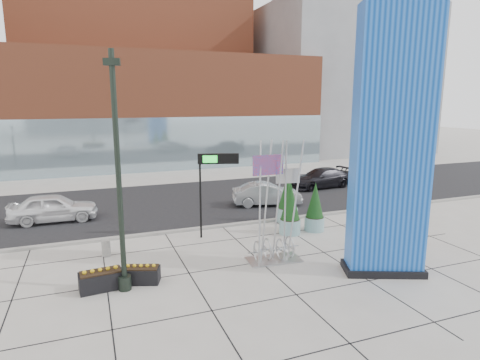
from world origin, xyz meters
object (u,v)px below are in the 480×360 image
object	(u,v)px
blue_pylon	(391,150)
lamp_post	(120,198)
public_art_sculpture	(275,230)
overhead_street_sign	(214,165)
car_silver_mid	(267,194)
concrete_bollard	(106,248)
car_white_west	(53,208)

from	to	relation	value
blue_pylon	lamp_post	xyz separation A→B (m)	(-9.40, 2.02, -1.43)
lamp_post	public_art_sculpture	world-z (taller)	lamp_post
overhead_street_sign	car_silver_mid	size ratio (longest dim) A/B	0.95
blue_pylon	lamp_post	size ratio (longest dim) A/B	1.21
public_art_sculpture	concrete_bollard	size ratio (longest dim) A/B	7.11
overhead_street_sign	lamp_post	bearing A→B (deg)	-119.66
lamp_post	overhead_street_sign	distance (m)	6.34
concrete_bollard	blue_pylon	bearing A→B (deg)	-29.16
lamp_post	concrete_bollard	size ratio (longest dim) A/B	11.48
car_silver_mid	public_art_sculpture	bearing A→B (deg)	171.12
public_art_sculpture	car_white_west	distance (m)	12.79
blue_pylon	overhead_street_sign	size ratio (longest dim) A/B	2.41
public_art_sculpture	overhead_street_sign	world-z (taller)	public_art_sculpture
blue_pylon	car_silver_mid	distance (m)	11.50
concrete_bollard	overhead_street_sign	distance (m)	6.04
blue_pylon	public_art_sculpture	distance (m)	5.45
concrete_bollard	overhead_street_sign	world-z (taller)	overhead_street_sign
car_white_west	car_silver_mid	size ratio (longest dim) A/B	1.05
lamp_post	car_white_west	xyz separation A→B (m)	(-2.86, 9.72, -2.54)
car_white_west	overhead_street_sign	bearing A→B (deg)	-123.86
lamp_post	public_art_sculpture	xyz separation A→B (m)	(6.01, 0.52, -1.99)
blue_pylon	public_art_sculpture	size ratio (longest dim) A/B	1.96
blue_pylon	lamp_post	world-z (taller)	blue_pylon
car_white_west	lamp_post	bearing A→B (deg)	-161.72
blue_pylon	public_art_sculpture	bearing A→B (deg)	165.60
overhead_street_sign	car_silver_mid	distance (m)	7.11
public_art_sculpture	blue_pylon	bearing A→B (deg)	-32.97
blue_pylon	car_white_west	bearing A→B (deg)	158.62
blue_pylon	overhead_street_sign	distance (m)	8.03
lamp_post	car_white_west	bearing A→B (deg)	106.39
lamp_post	overhead_street_sign	world-z (taller)	lamp_post
car_white_west	car_silver_mid	distance (m)	12.34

